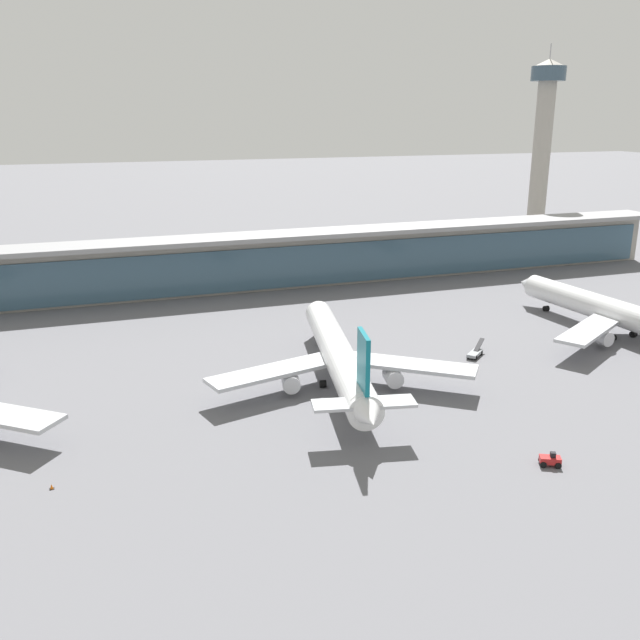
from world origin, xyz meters
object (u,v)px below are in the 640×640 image
airliner_centre_stand (339,356)px  service_truck_near_nose_red (550,460)px  airliner_right_stand (620,314)px  service_truck_by_tail_grey (475,353)px  safety_cone_charlie (52,487)px  control_tower (543,137)px

airliner_centre_stand → service_truck_near_nose_red: 41.43m
service_truck_near_nose_red → airliner_right_stand: bearing=40.7°
service_truck_near_nose_red → service_truck_by_tail_grey: size_ratio=0.55×
service_truck_near_nose_red → service_truck_by_tail_grey: bearing=71.7°
service_truck_by_tail_grey → safety_cone_charlie: service_truck_by_tail_grey is taller
control_tower → airliner_right_stand: bearing=-117.3°
airliner_centre_stand → airliner_right_stand: (66.21, 4.84, 0.00)m
airliner_centre_stand → airliner_right_stand: same height
service_truck_by_tail_grey → control_tower: 141.41m
airliner_centre_stand → service_truck_by_tail_grey: (30.53, 4.06, -4.35)m
service_truck_near_nose_red → airliner_centre_stand: bearing=113.9°
airliner_right_stand → safety_cone_charlie: airliner_right_stand is taller
control_tower → airliner_centre_stand: bearing=-137.9°
airliner_centre_stand → service_truck_near_nose_red: bearing=-66.1°
service_truck_near_nose_red → service_truck_by_tail_grey: 43.97m
service_truck_by_tail_grey → airliner_right_stand: bearing=1.3°
service_truck_by_tail_grey → control_tower: size_ratio=0.09×
airliner_right_stand → service_truck_near_nose_red: airliner_right_stand is taller
airliner_right_stand → safety_cone_charlie: bearing=-167.0°
service_truck_near_nose_red → safety_cone_charlie: (-64.38, 16.17, -0.56)m
service_truck_by_tail_grey → safety_cone_charlie: (-78.22, -25.57, -0.49)m
airliner_right_stand → service_truck_near_nose_red: bearing=-139.3°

